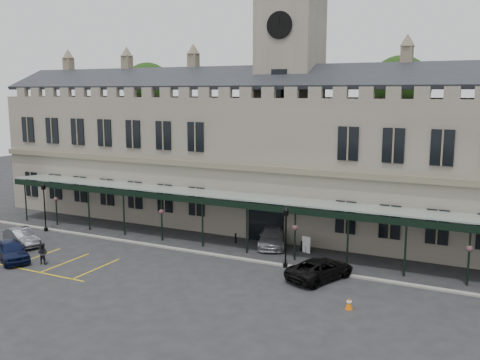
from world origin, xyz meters
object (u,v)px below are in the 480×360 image
at_px(lamp_post_left, 44,202).
at_px(car_van, 320,269).
at_px(lamp_post_mid, 286,231).
at_px(station_building, 288,159).
at_px(clock_tower, 290,85).
at_px(car_left_b, 21,237).
at_px(traffic_cone, 349,304).
at_px(car_taxi, 272,237).
at_px(sign_board, 306,245).
at_px(person_b, 43,253).
at_px(car_left_a, 11,250).

xyz_separation_m(lamp_post_left, car_van, (26.27, -0.99, -1.96)).
bearing_deg(lamp_post_mid, station_building, 110.68).
distance_m(station_building, clock_tower, 6.64).
bearing_deg(car_left_b, lamp_post_left, 41.85).
bearing_deg(clock_tower, lamp_post_left, -150.50).
height_order(lamp_post_mid, car_van, lamp_post_mid).
distance_m(station_building, traffic_cone, 19.82).
height_order(lamp_post_mid, car_taxi, lamp_post_mid).
xyz_separation_m(car_taxi, car_van, (6.00, -5.90, -0.04)).
relative_size(lamp_post_mid, car_van, 0.88).
bearing_deg(car_taxi, sign_board, -30.62).
bearing_deg(car_taxi, traffic_cone, -66.80).
bearing_deg(traffic_cone, person_b, -175.25).
bearing_deg(lamp_post_left, car_van, -2.17).
relative_size(sign_board, car_taxi, 0.25).
xyz_separation_m(traffic_cone, car_left_b, (-27.59, 0.82, 0.37)).
xyz_separation_m(lamp_post_left, car_left_b, (1.77, -4.28, -1.96)).
distance_m(lamp_post_mid, sign_board, 4.52).
distance_m(lamp_post_left, car_left_b, 5.03).
relative_size(clock_tower, lamp_post_left, 5.50).
distance_m(lamp_post_left, car_van, 26.36).
distance_m(lamp_post_mid, traffic_cone, 8.44).
height_order(car_left_b, car_taxi, car_taxi).
distance_m(lamp_post_mid, car_taxi, 5.87).
height_order(car_taxi, person_b, person_b).
relative_size(station_building, car_left_b, 13.84).
xyz_separation_m(car_left_b, car_taxi, (18.50, 9.19, 0.04)).
xyz_separation_m(car_van, person_b, (-19.30, -5.98, 0.08)).
height_order(station_building, person_b, station_building).
bearing_deg(traffic_cone, car_left_b, 178.29).
bearing_deg(lamp_post_left, sign_board, 10.31).
bearing_deg(sign_board, person_b, -129.90).
relative_size(lamp_post_mid, car_left_b, 1.04).
relative_size(lamp_post_left, traffic_cone, 6.46).
bearing_deg(traffic_cone, lamp_post_left, 170.13).
xyz_separation_m(traffic_cone, person_b, (-22.39, -1.86, 0.45)).
height_order(clock_tower, person_b, clock_tower).
xyz_separation_m(clock_tower, car_left_b, (-17.50, -15.18, -12.40)).
height_order(station_building, clock_tower, clock_tower).
height_order(clock_tower, car_taxi, clock_tower).
xyz_separation_m(clock_tower, car_left_a, (-15.00, -18.37, -12.33)).
bearing_deg(lamp_post_left, station_building, 29.30).
bearing_deg(sign_board, car_van, -45.72).
bearing_deg(car_van, traffic_cone, 149.62).
bearing_deg(station_building, traffic_cone, -57.63).
xyz_separation_m(lamp_post_mid, car_left_a, (-18.99, -7.70, -1.89)).
relative_size(car_left_a, car_left_b, 1.06).
bearing_deg(car_left_b, car_taxi, -44.14).
relative_size(clock_tower, sign_board, 19.10).
bearing_deg(lamp_post_left, car_taxi, 13.61).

